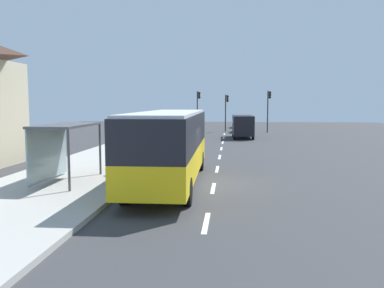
{
  "coord_description": "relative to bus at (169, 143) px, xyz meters",
  "views": [
    {
      "loc": [
        0.96,
        -17.94,
        3.59
      ],
      "look_at": [
        -1.0,
        2.7,
        1.5
      ],
      "focal_mm": 38.2,
      "sensor_mm": 36.0,
      "label": 1
    }
  ],
  "objects": [
    {
      "name": "sedan_near",
      "position": [
        4.02,
        32.89,
        -1.05
      ],
      "size": [
        2.01,
        4.48,
        1.52
      ],
      "color": "#B7B7BC",
      "rests_on": "ground"
    },
    {
      "name": "lane_stripe_seg_5",
      "position": [
        1.96,
        19.28,
        -1.84
      ],
      "size": [
        0.16,
        2.2,
        0.01
      ],
      "primitive_type": "cube",
      "color": "silver",
      "rests_on": "ground"
    },
    {
      "name": "recycling_bin_green",
      "position": [
        -2.49,
        1.99,
        -1.19
      ],
      "size": [
        0.52,
        0.52,
        0.95
      ],
      "primitive_type": "cylinder",
      "color": "green",
      "rests_on": "sidewalk_platform"
    },
    {
      "name": "ground_plane",
      "position": [
        1.71,
        14.28,
        -1.86
      ],
      "size": [
        56.0,
        92.0,
        0.04
      ],
      "primitive_type": "cube",
      "color": "#38383A"
    },
    {
      "name": "lane_stripe_seg_6",
      "position": [
        1.96,
        24.28,
        -1.84
      ],
      "size": [
        0.16,
        2.2,
        0.01
      ],
      "primitive_type": "cube",
      "color": "silver",
      "rests_on": "ground"
    },
    {
      "name": "traffic_light_median",
      "position": [
        2.12,
        34.01,
        1.25
      ],
      "size": [
        0.49,
        0.28,
        4.62
      ],
      "color": "#2D2D2D",
      "rests_on": "ground"
    },
    {
      "name": "bus",
      "position": [
        0.0,
        0.0,
        0.0
      ],
      "size": [
        2.65,
        11.04,
        3.21
      ],
      "color": "yellow",
      "rests_on": "ground"
    },
    {
      "name": "lane_stripe_seg_7",
      "position": [
        1.96,
        29.28,
        -1.84
      ],
      "size": [
        0.16,
        2.2,
        0.01
      ],
      "primitive_type": "cube",
      "color": "silver",
      "rests_on": "ground"
    },
    {
      "name": "recycling_bin_orange",
      "position": [
        -2.49,
        1.29,
        -1.19
      ],
      "size": [
        0.52,
        0.52,
        0.95
      ],
      "primitive_type": "cylinder",
      "color": "orange",
      "rests_on": "sidewalk_platform"
    },
    {
      "name": "traffic_light_near_side",
      "position": [
        7.21,
        32.41,
        1.51
      ],
      "size": [
        0.49,
        0.28,
        5.04
      ],
      "color": "#2D2D2D",
      "rests_on": "ground"
    },
    {
      "name": "lane_stripe_seg_2",
      "position": [
        1.96,
        4.28,
        -1.84
      ],
      "size": [
        0.16,
        2.2,
        0.01
      ],
      "primitive_type": "cube",
      "color": "silver",
      "rests_on": "ground"
    },
    {
      "name": "sidewalk_platform",
      "position": [
        -4.69,
        2.28,
        -1.75
      ],
      "size": [
        6.2,
        30.0,
        0.18
      ],
      "primitive_type": "cube",
      "color": "#ADAAA3",
      "rests_on": "ground"
    },
    {
      "name": "white_van",
      "position": [
        3.91,
        24.36,
        -0.5
      ],
      "size": [
        2.14,
        5.25,
        2.3
      ],
      "color": "black",
      "rests_on": "ground"
    },
    {
      "name": "sedan_far",
      "position": [
        4.01,
        41.92,
        -1.05
      ],
      "size": [
        1.9,
        4.43,
        1.52
      ],
      "color": "black",
      "rests_on": "ground"
    },
    {
      "name": "traffic_light_far_side",
      "position": [
        -1.39,
        33.21,
        1.5
      ],
      "size": [
        0.49,
        0.28,
        5.03
      ],
      "color": "#2D2D2D",
      "rests_on": "ground"
    },
    {
      "name": "lane_stripe_seg_1",
      "position": [
        1.96,
        -0.72,
        -1.84
      ],
      "size": [
        0.16,
        2.2,
        0.01
      ],
      "primitive_type": "cube",
      "color": "silver",
      "rests_on": "ground"
    },
    {
      "name": "lane_stripe_seg_3",
      "position": [
        1.96,
        9.28,
        -1.84
      ],
      "size": [
        0.16,
        2.2,
        0.01
      ],
      "primitive_type": "cube",
      "color": "silver",
      "rests_on": "ground"
    },
    {
      "name": "lane_stripe_seg_4",
      "position": [
        1.96,
        14.28,
        -1.84
      ],
      "size": [
        0.16,
        2.2,
        0.01
      ],
      "primitive_type": "cube",
      "color": "silver",
      "rests_on": "ground"
    },
    {
      "name": "bus_shelter",
      "position": [
        -4.7,
        -0.7,
        0.25
      ],
      "size": [
        1.8,
        4.0,
        2.5
      ],
      "color": "#4C4C51",
      "rests_on": "sidewalk_platform"
    },
    {
      "name": "lane_stripe_seg_0",
      "position": [
        1.96,
        -5.72,
        -1.84
      ],
      "size": [
        0.16,
        2.2,
        0.01
      ],
      "primitive_type": "cube",
      "color": "silver",
      "rests_on": "ground"
    }
  ]
}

